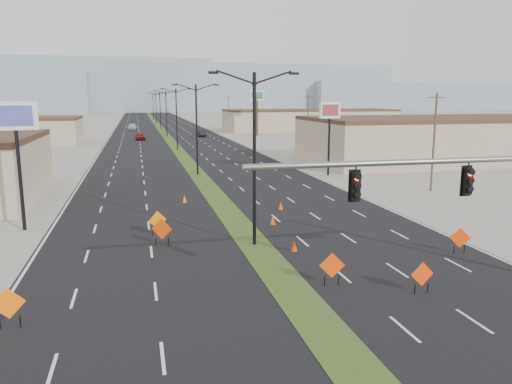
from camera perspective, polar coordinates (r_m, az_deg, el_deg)
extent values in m
plane|color=gray|center=(19.09, 8.45, -16.23)|extent=(600.00, 600.00, 0.00)
cube|color=black|center=(116.23, -10.24, 6.36)|extent=(25.00, 400.00, 0.02)
cube|color=#2F4E1C|center=(116.23, -10.24, 6.36)|extent=(2.00, 400.00, 0.04)
cube|color=tan|center=(73.24, 20.32, 5.52)|extent=(36.00, 18.00, 5.50)
cube|color=tan|center=(133.52, 6.12, 8.10)|extent=(44.00, 16.00, 5.00)
cube|color=#8497A3|center=(319.18, -5.16, 11.72)|extent=(220.00, 50.00, 28.00)
cube|color=#8497A3|center=(358.13, 18.26, 10.32)|extent=(160.00, 50.00, 18.00)
cube|color=#8497A3|center=(336.62, -17.80, 11.55)|extent=(140.00, 50.00, 32.00)
cylinder|color=slate|center=(21.40, 19.94, 3.34)|extent=(16.00, 0.24, 0.24)
cube|color=black|center=(19.84, 11.29, 0.67)|extent=(0.50, 0.28, 1.30)
sphere|color=#FF0C05|center=(19.64, 11.52, 1.59)|extent=(0.22, 0.22, 0.22)
cube|color=black|center=(22.38, 23.01, 1.15)|extent=(0.50, 0.28, 1.30)
sphere|color=#FF0C05|center=(22.20, 23.32, 1.97)|extent=(0.22, 0.22, 0.22)
cylinder|color=black|center=(28.71, -0.19, 3.52)|extent=(0.20, 0.20, 10.00)
cube|color=black|center=(28.07, -4.90, 13.44)|extent=(0.55, 0.24, 0.14)
cube|color=black|center=(29.12, 4.34, 13.35)|extent=(0.55, 0.24, 0.14)
cylinder|color=black|center=(56.22, -6.79, 7.01)|extent=(0.20, 0.20, 10.00)
cube|color=black|center=(55.90, -9.30, 12.00)|extent=(0.55, 0.24, 0.14)
cube|color=black|center=(56.43, -4.53, 12.10)|extent=(0.55, 0.24, 0.14)
cylinder|color=black|center=(84.06, -9.06, 8.18)|extent=(0.20, 0.20, 10.00)
cube|color=black|center=(83.84, -10.76, 11.51)|extent=(0.55, 0.24, 0.14)
cube|color=black|center=(84.20, -7.57, 11.60)|extent=(0.55, 0.24, 0.14)
cylinder|color=black|center=(111.97, -10.20, 8.77)|extent=(0.20, 0.20, 10.00)
cube|color=black|center=(111.81, -11.49, 11.26)|extent=(0.55, 0.24, 0.14)
cube|color=black|center=(112.08, -9.09, 11.33)|extent=(0.55, 0.24, 0.14)
cylinder|color=black|center=(139.92, -10.89, 9.12)|extent=(0.20, 0.20, 10.00)
cube|color=black|center=(139.79, -11.93, 11.11)|extent=(0.55, 0.24, 0.14)
cube|color=black|center=(140.01, -10.01, 11.17)|extent=(0.55, 0.24, 0.14)
cylinder|color=black|center=(167.89, -11.35, 9.35)|extent=(0.20, 0.20, 10.00)
cube|color=black|center=(167.78, -12.22, 11.01)|extent=(0.55, 0.24, 0.14)
cube|color=black|center=(167.96, -10.62, 11.06)|extent=(0.55, 0.24, 0.14)
cylinder|color=black|center=(195.87, -11.68, 9.51)|extent=(0.20, 0.20, 10.00)
cube|color=black|center=(195.77, -12.42, 10.93)|extent=(0.55, 0.24, 0.14)
cube|color=black|center=(195.93, -11.05, 10.98)|extent=(0.55, 0.24, 0.14)
cylinder|color=#4C3823|center=(48.78, 19.66, 5.30)|extent=(0.20, 0.20, 9.00)
cube|color=#4C3823|center=(48.60, 19.97, 10.12)|extent=(1.60, 0.10, 0.10)
cylinder|color=#4C3823|center=(80.34, 5.92, 7.79)|extent=(0.20, 0.20, 9.00)
cube|color=#4C3823|center=(80.24, 5.98, 10.71)|extent=(1.60, 0.10, 0.10)
cylinder|color=#4C3823|center=(113.93, 0.04, 8.72)|extent=(0.20, 0.20, 9.00)
cube|color=#4C3823|center=(113.86, 0.04, 10.78)|extent=(1.60, 0.10, 0.10)
cylinder|color=#4C3823|center=(148.18, -3.15, 9.18)|extent=(0.20, 0.20, 9.00)
cube|color=#4C3823|center=(148.12, -3.17, 10.77)|extent=(1.60, 0.10, 0.10)
imported|color=maroon|center=(104.91, -13.09, 6.20)|extent=(2.13, 4.51, 1.49)
imported|color=black|center=(112.31, -6.29, 6.69)|extent=(1.92, 4.54, 1.46)
imported|color=#B4B8BF|center=(139.33, -13.98, 7.24)|extent=(2.34, 5.38, 1.54)
cube|color=#FF6405|center=(21.32, -26.47, -11.33)|extent=(1.20, 0.31, 1.22)
cylinder|color=black|center=(21.69, -27.23, -13.20)|extent=(0.05, 0.05, 0.51)
cylinder|color=black|center=(21.53, -25.35, -13.22)|extent=(0.05, 0.05, 0.51)
cube|color=#D93A04|center=(29.78, -10.73, -4.17)|extent=(1.15, 0.56, 1.25)
cylinder|color=black|center=(29.98, -11.38, -5.65)|extent=(0.05, 0.05, 0.52)
cylinder|color=black|center=(30.01, -9.98, -5.58)|extent=(0.05, 0.05, 0.52)
cube|color=orange|center=(32.09, -11.19, -3.19)|extent=(1.14, 0.46, 1.20)
cylinder|color=black|center=(32.26, -11.77, -4.50)|extent=(0.05, 0.05, 0.50)
cylinder|color=black|center=(32.29, -10.52, -4.45)|extent=(0.05, 0.05, 0.50)
cube|color=#FF4105|center=(23.53, 8.69, -8.30)|extent=(1.18, 0.27, 1.19)
cylinder|color=black|center=(23.66, 7.85, -10.08)|extent=(0.05, 0.05, 0.50)
cylinder|color=black|center=(23.91, 9.42, -9.90)|extent=(0.05, 0.05, 0.50)
cube|color=#FF3A05|center=(23.57, 18.47, -8.90)|extent=(1.11, 0.08, 1.11)
cylinder|color=black|center=(23.64, 17.69, -10.57)|extent=(0.05, 0.05, 0.46)
cylinder|color=black|center=(23.97, 19.04, -10.36)|extent=(0.05, 0.05, 0.46)
cube|color=#F83D05|center=(30.08, 22.29, -4.85)|extent=(1.05, 0.51, 1.13)
cylinder|color=black|center=(30.09, 21.68, -6.21)|extent=(0.05, 0.05, 0.47)
cylinder|color=black|center=(30.46, 22.70, -6.08)|extent=(0.05, 0.05, 0.47)
cone|color=red|center=(28.56, 4.40, -6.19)|extent=(0.45, 0.45, 0.62)
cone|color=#DD4904|center=(34.37, 1.93, -3.21)|extent=(0.40, 0.40, 0.65)
cone|color=#FF3B05|center=(38.88, 2.84, -1.58)|extent=(0.49, 0.49, 0.62)
cone|color=orange|center=(41.83, -8.17, -0.81)|extent=(0.36, 0.36, 0.60)
cylinder|color=black|center=(35.76, -25.35, 1.43)|extent=(0.24, 0.24, 6.93)
cube|color=white|center=(35.40, -25.87, 7.85)|extent=(2.75, 0.86, 1.82)
cube|color=#4552A5|center=(35.21, -25.94, 7.84)|extent=(2.16, 0.46, 1.28)
cylinder|color=black|center=(56.14, 8.33, 5.28)|extent=(0.24, 0.24, 6.70)
cube|color=white|center=(55.91, 8.44, 9.24)|extent=(2.65, 1.00, 1.76)
cube|color=maroon|center=(55.73, 8.51, 9.23)|extent=(2.06, 0.58, 1.23)
cylinder|color=black|center=(114.29, 0.14, 8.55)|extent=(0.24, 0.24, 8.34)
cube|color=white|center=(114.21, 0.14, 10.97)|extent=(3.29, 0.40, 2.19)
cube|color=#327D4F|center=(114.01, 0.16, 10.98)|extent=(2.63, 0.09, 1.54)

